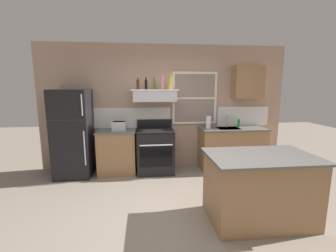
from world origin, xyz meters
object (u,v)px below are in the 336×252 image
Objects in this scene: bottle_rose_pink at (162,83)px; bottle_champagne_gold_foil at (170,82)px; refrigerator at (73,133)px; stove_range at (155,150)px; dish_soap_bottle at (239,123)px; bottle_balsamic_dark at (146,84)px; kitchen_island at (259,188)px; paper_towel_roll at (208,122)px; bottle_brown_stout at (138,84)px; bottle_olive_oil_square at (155,84)px; toaster at (119,126)px.

bottle_rose_pink is 0.16m from bottle_champagne_gold_foil.
stove_range is at bearing 0.80° from refrigerator.
dish_soap_bottle is (1.88, 0.14, 0.54)m from stove_range.
bottle_balsamic_dark is 2.22m from dish_soap_bottle.
bottle_rose_pink is 0.22× the size of kitchen_island.
kitchen_island is (0.15, -1.97, -0.59)m from paper_towel_roll.
bottle_balsamic_dark is 0.73× the size of bottle_champagne_gold_foil.
paper_towel_roll is 2.07m from kitchen_island.
refrigerator is 9.71× the size of dish_soap_bottle.
bottle_balsamic_dark is at bearing 19.33° from bottle_brown_stout.
bottle_olive_oil_square is 0.31m from bottle_champagne_gold_foil.
stove_range is 0.78× the size of kitchen_island.
bottle_champagne_gold_foil is (0.49, -0.05, 0.04)m from bottle_balsamic_dark.
bottle_champagne_gold_foil is at bearing -5.30° from bottle_balsamic_dark.
bottle_balsamic_dark is at bearing 148.71° from stove_range.
bottle_brown_stout is at bearing 179.57° from paper_towel_roll.
bottle_champagne_gold_foil reaches higher than bottle_rose_pink.
stove_range is 6.06× the size of dish_soap_bottle.
bottle_brown_stout is 0.35m from bottle_olive_oil_square.
bottle_champagne_gold_foil is 1.85× the size of dish_soap_bottle.
bottle_balsamic_dark is 0.17× the size of kitchen_island.
bottle_rose_pink is 1.93m from dish_soap_bottle.
bottle_olive_oil_square is 1.40m from paper_towel_roll.
bottle_brown_stout is at bearing -160.67° from bottle_balsamic_dark.
stove_range is at bearing -169.39° from bottle_champagne_gold_foil.
paper_towel_roll is at bearing 1.23° from refrigerator.
refrigerator is 5.70× the size of bottle_rose_pink.
bottle_balsamic_dark reaches higher than toaster.
bottle_champagne_gold_foil reaches higher than bottle_olive_oil_square.
bottle_rose_pink is (0.34, -0.03, 0.03)m from bottle_balsamic_dark.
refrigerator is at bearing -179.48° from toaster.
paper_towel_roll is 1.50× the size of dish_soap_bottle.
bottle_balsamic_dark is (0.16, 0.06, 0.00)m from bottle_brown_stout.
bottle_rose_pink is at bearing 3.10° from bottle_brown_stout.
bottle_balsamic_dark reaches higher than bottle_brown_stout.
paper_towel_roll is (1.14, -0.07, -0.81)m from bottle_olive_oil_square.
stove_range is 3.27× the size of bottle_champagne_gold_foil.
bottle_olive_oil_square reaches higher than refrigerator.
kitchen_island is at bearing -105.70° from dish_soap_bottle.
bottle_brown_stout is 1.69m from paper_towel_roll.
bottle_olive_oil_square is at bearing -0.41° from bottle_balsamic_dark.
bottle_balsamic_dark is 0.79× the size of bottle_rose_pink.
bottle_brown_stout is (-0.33, 0.05, 1.38)m from stove_range.
refrigerator is 7.19× the size of bottle_balsamic_dark.
bottle_olive_oil_square is 2.79m from kitchen_island.
bottle_rose_pink is at bearing 24.94° from stove_range.
dish_soap_bottle is (2.05, 0.03, -0.85)m from bottle_balsamic_dark.
bottle_brown_stout is at bearing -170.86° from bottle_olive_oil_square.
bottle_balsamic_dark is 0.90× the size of paper_towel_roll.
dish_soap_bottle is at bearing 2.85° from bottle_champagne_gold_foil.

